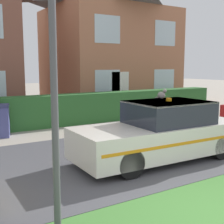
{
  "coord_description": "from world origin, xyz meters",
  "views": [
    {
      "loc": [
        -3.98,
        -2.94,
        2.39
      ],
      "look_at": [
        0.8,
        4.72,
        1.05
      ],
      "focal_mm": 50.0,
      "sensor_mm": 36.0,
      "label": 1
    }
  ],
  "objects_px": {
    "street_lamp": "(52,23)",
    "cat": "(162,94)",
    "police_car": "(162,133)",
    "house_right": "(109,41)",
    "wheelie_bin": "(1,121)"
  },
  "relations": [
    {
      "from": "street_lamp",
      "to": "cat",
      "type": "bearing_deg",
      "value": 28.4
    },
    {
      "from": "police_car",
      "to": "street_lamp",
      "type": "bearing_deg",
      "value": 29.94
    },
    {
      "from": "police_car",
      "to": "cat",
      "type": "distance_m",
      "value": 0.98
    },
    {
      "from": "police_car",
      "to": "cat",
      "type": "xyz_separation_m",
      "value": [
        -0.03,
        0.0,
        0.98
      ]
    },
    {
      "from": "police_car",
      "to": "cat",
      "type": "height_order",
      "value": "cat"
    },
    {
      "from": "cat",
      "to": "house_right",
      "type": "relative_size",
      "value": 0.03
    },
    {
      "from": "house_right",
      "to": "wheelie_bin",
      "type": "bearing_deg",
      "value": -145.76
    },
    {
      "from": "wheelie_bin",
      "to": "cat",
      "type": "bearing_deg",
      "value": -42.71
    },
    {
      "from": "police_car",
      "to": "wheelie_bin",
      "type": "bearing_deg",
      "value": -57.63
    },
    {
      "from": "police_car",
      "to": "cat",
      "type": "bearing_deg",
      "value": -1.76
    },
    {
      "from": "police_car",
      "to": "street_lamp",
      "type": "height_order",
      "value": "street_lamp"
    },
    {
      "from": "house_right",
      "to": "police_car",
      "type": "bearing_deg",
      "value": -114.2
    },
    {
      "from": "cat",
      "to": "house_right",
      "type": "distance_m",
      "value": 11.03
    },
    {
      "from": "police_car",
      "to": "house_right",
      "type": "distance_m",
      "value": 11.25
    },
    {
      "from": "house_right",
      "to": "street_lamp",
      "type": "xyz_separation_m",
      "value": [
        -8.06,
        -11.81,
        -0.89
      ]
    }
  ]
}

